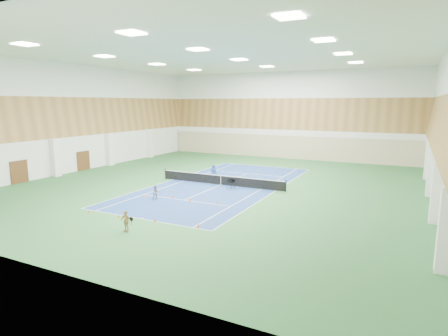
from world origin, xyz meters
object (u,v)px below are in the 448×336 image
(coach, at_px, (214,174))
(child_court, at_px, (156,192))
(tennis_net, at_px, (221,179))
(child_apron, at_px, (126,221))
(ball_cart, at_px, (231,184))

(coach, bearing_deg, child_court, 67.94)
(tennis_net, bearing_deg, child_apron, -86.59)
(tennis_net, xyz_separation_m, child_apron, (0.85, -14.25, 0.11))
(coach, height_order, child_court, coach)
(coach, distance_m, child_court, 7.91)
(tennis_net, xyz_separation_m, ball_cart, (1.64, -1.18, -0.08))
(child_court, bearing_deg, child_apron, -108.89)
(child_apron, distance_m, ball_cart, 13.09)
(coach, bearing_deg, ball_cart, 132.79)
(coach, xyz_separation_m, ball_cart, (2.73, -1.78, -0.42))
(coach, xyz_separation_m, child_court, (-1.10, -7.82, -0.31))
(tennis_net, relative_size, child_apron, 9.70)
(child_apron, bearing_deg, ball_cart, 89.06)
(coach, bearing_deg, child_apron, 83.39)
(tennis_net, distance_m, child_apron, 14.27)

